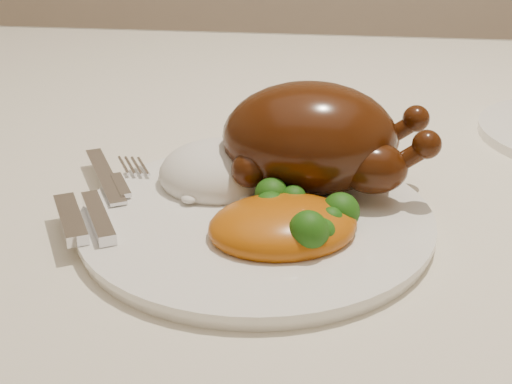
# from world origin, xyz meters

# --- Properties ---
(dining_table) EXTENTS (1.60, 0.90, 0.76)m
(dining_table) POSITION_xyz_m (0.00, 0.00, 0.67)
(dining_table) COLOR brown
(dining_table) RESTS_ON floor
(tablecloth) EXTENTS (1.73, 1.03, 0.18)m
(tablecloth) POSITION_xyz_m (0.00, 0.00, 0.74)
(tablecloth) COLOR silver
(tablecloth) RESTS_ON dining_table
(dinner_plate) EXTENTS (0.33, 0.33, 0.01)m
(dinner_plate) POSITION_xyz_m (-0.15, -0.18, 0.77)
(dinner_plate) COLOR white
(dinner_plate) RESTS_ON tablecloth
(roast_chicken) EXTENTS (0.19, 0.12, 0.10)m
(roast_chicken) POSITION_xyz_m (-0.10, -0.12, 0.83)
(roast_chicken) COLOR #431A07
(roast_chicken) RESTS_ON dinner_plate
(rice_mound) EXTENTS (0.12, 0.11, 0.06)m
(rice_mound) POSITION_xyz_m (-0.19, -0.13, 0.79)
(rice_mound) COLOR white
(rice_mound) RESTS_ON dinner_plate
(mac_and_cheese) EXTENTS (0.14, 0.12, 0.05)m
(mac_and_cheese) POSITION_xyz_m (-0.12, -0.22, 0.79)
(mac_and_cheese) COLOR #B0480B
(mac_and_cheese) RESTS_ON dinner_plate
(cutlery) EXTENTS (0.08, 0.19, 0.01)m
(cutlery) POSITION_xyz_m (-0.28, -0.19, 0.79)
(cutlery) COLOR silver
(cutlery) RESTS_ON dinner_plate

